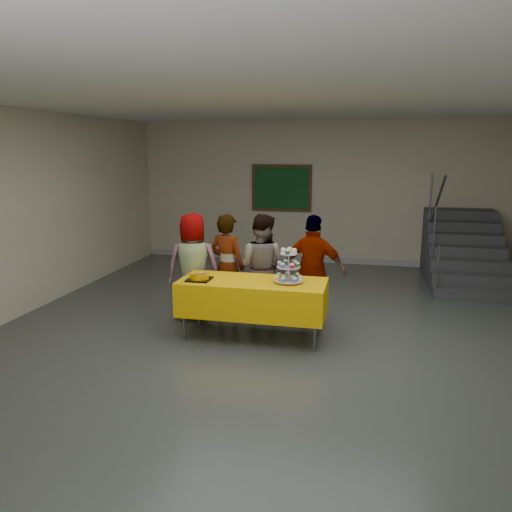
{
  "coord_description": "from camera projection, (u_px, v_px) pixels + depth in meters",
  "views": [
    {
      "loc": [
        0.96,
        -5.69,
        2.42
      ],
      "look_at": [
        -0.46,
        0.53,
        1.05
      ],
      "focal_mm": 35.0,
      "sensor_mm": 36.0,
      "label": 1
    }
  ],
  "objects": [
    {
      "name": "bake_table",
      "position": [
        253.0,
        297.0,
        6.43
      ],
      "size": [
        1.88,
        0.78,
        0.77
      ],
      "color": "#595960",
      "rests_on": "ground"
    },
    {
      "name": "staircase",
      "position": [
        462.0,
        254.0,
        9.38
      ],
      "size": [
        1.3,
        2.4,
        2.04
      ],
      "color": "#424447",
      "rests_on": "ground"
    },
    {
      "name": "room_shell",
      "position": [
        285.0,
        175.0,
        5.71
      ],
      "size": [
        10.0,
        10.04,
        3.02
      ],
      "color": "#4C514C",
      "rests_on": "ground"
    },
    {
      "name": "bear_cake",
      "position": [
        199.0,
        275.0,
        6.4
      ],
      "size": [
        0.32,
        0.36,
        0.12
      ],
      "color": "black",
      "rests_on": "bake_table"
    },
    {
      "name": "schoolchild_d",
      "position": [
        314.0,
        271.0,
        6.88
      ],
      "size": [
        0.94,
        0.47,
        1.55
      ],
      "primitive_type": "imported",
      "rotation": [
        0.0,
        0.0,
        3.03
      ],
      "color": "slate",
      "rests_on": "ground"
    },
    {
      "name": "schoolchild_b",
      "position": [
        227.0,
        266.0,
        7.17
      ],
      "size": [
        0.64,
        0.51,
        1.53
      ],
      "primitive_type": "imported",
      "rotation": [
        0.0,
        0.0,
        2.86
      ],
      "color": "slate",
      "rests_on": "ground"
    },
    {
      "name": "schoolchild_a",
      "position": [
        193.0,
        267.0,
        7.12
      ],
      "size": [
        0.85,
        0.65,
        1.55
      ],
      "primitive_type": "imported",
      "rotation": [
        0.0,
        0.0,
        3.36
      ],
      "color": "slate",
      "rests_on": "ground"
    },
    {
      "name": "cupcake_stand",
      "position": [
        289.0,
        269.0,
        6.26
      ],
      "size": [
        0.38,
        0.38,
        0.44
      ],
      "color": "silver",
      "rests_on": "bake_table"
    },
    {
      "name": "schoolchild_c",
      "position": [
        261.0,
        267.0,
        7.14
      ],
      "size": [
        0.84,
        0.71,
        1.53
      ],
      "primitive_type": "imported",
      "rotation": [
        0.0,
        0.0,
        2.96
      ],
      "color": "slate",
      "rests_on": "ground"
    },
    {
      "name": "noticeboard",
      "position": [
        281.0,
        188.0,
        10.73
      ],
      "size": [
        1.3,
        0.05,
        1.0
      ],
      "color": "#472B16",
      "rests_on": "ground"
    }
  ]
}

